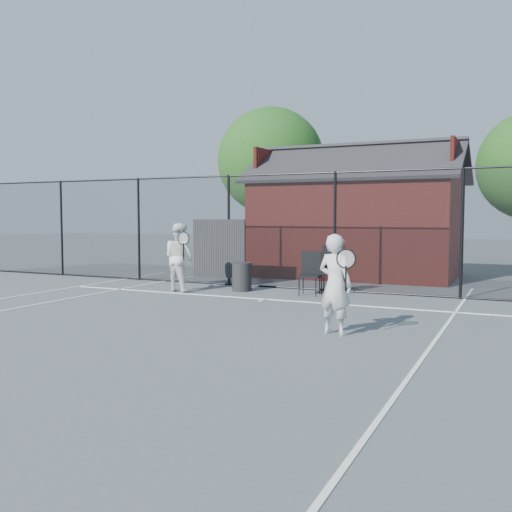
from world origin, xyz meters
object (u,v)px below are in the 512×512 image
at_px(chair_left, 309,274).
at_px(player_back, 179,257).
at_px(waste_bin, 242,277).
at_px(clubhouse, 358,225).
at_px(player_front, 335,284).
at_px(chair_right, 332,270).

bearing_deg(chair_left, player_back, -173.78).
bearing_deg(waste_bin, clubhouse, 71.38).
bearing_deg(clubhouse, player_front, -76.99).
distance_m(player_back, chair_right, 3.82).
bearing_deg(player_back, clubhouse, 61.70).
relative_size(chair_left, waste_bin, 1.42).
bearing_deg(chair_left, clubhouse, 85.12).
bearing_deg(player_back, player_front, -33.23).
bearing_deg(chair_left, waste_bin, 173.23).
bearing_deg(chair_right, waste_bin, -178.47).
height_order(player_front, waste_bin, player_front).
bearing_deg(waste_bin, chair_left, 0.00).
height_order(clubhouse, player_front, clubhouse).
xyz_separation_m(clubhouse, chair_right, (0.57, -4.40, -1.04)).
distance_m(player_front, player_back, 6.11).
xyz_separation_m(player_back, chair_left, (3.20, 0.74, -0.35)).
height_order(clubhouse, player_back, clubhouse).
distance_m(chair_left, chair_right, 0.65).
distance_m(clubhouse, chair_right, 4.56).
xyz_separation_m(player_front, chair_left, (-1.91, 4.09, -0.30)).
xyz_separation_m(clubhouse, chair_left, (0.16, -4.90, -1.10)).
distance_m(player_front, chair_left, 4.52).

